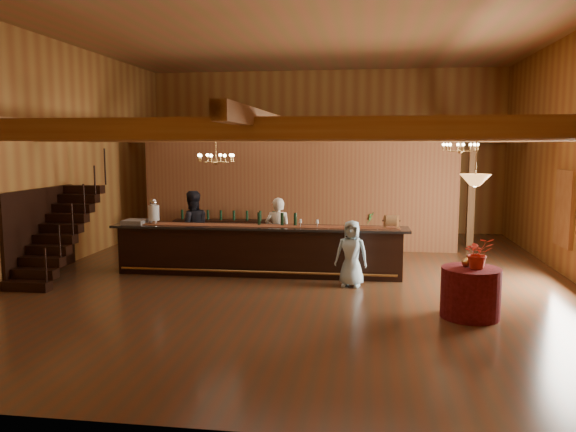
# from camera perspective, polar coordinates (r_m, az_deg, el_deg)

# --- Properties ---
(floor) EXTENTS (14.00, 14.00, 0.00)m
(floor) POSITION_cam_1_polar(r_m,az_deg,el_deg) (12.87, 1.25, -6.20)
(floor) COLOR #522D19
(floor) RESTS_ON ground
(ceiling) EXTENTS (14.00, 14.00, 0.00)m
(ceiling) POSITION_cam_1_polar(r_m,az_deg,el_deg) (12.76, 1.32, 18.58)
(ceiling) COLOR olive
(ceiling) RESTS_ON wall_back
(wall_back) EXTENTS (12.00, 0.10, 5.50)m
(wall_back) POSITION_cam_1_polar(r_m,az_deg,el_deg) (19.49, 3.72, 6.54)
(wall_back) COLOR olive
(wall_back) RESTS_ON floor
(wall_front) EXTENTS (12.00, 0.10, 5.50)m
(wall_front) POSITION_cam_1_polar(r_m,az_deg,el_deg) (5.63, -7.15, 4.68)
(wall_front) COLOR olive
(wall_front) RESTS_ON floor
(wall_left) EXTENTS (0.10, 14.00, 5.50)m
(wall_left) POSITION_cam_1_polar(r_m,az_deg,el_deg) (14.50, -23.10, 5.72)
(wall_left) COLOR olive
(wall_left) RESTS_ON floor
(beam_grid) EXTENTS (11.90, 13.90, 0.39)m
(beam_grid) POSITION_cam_1_polar(r_m,az_deg,el_deg) (13.02, 1.55, 8.34)
(beam_grid) COLOR #9E7341
(beam_grid) RESTS_ON wall_left
(support_posts) EXTENTS (9.20, 10.20, 3.20)m
(support_posts) POSITION_cam_1_polar(r_m,az_deg,el_deg) (12.10, 0.99, 0.64)
(support_posts) COLOR #9E7341
(support_posts) RESTS_ON floor
(partition_wall) EXTENTS (9.00, 0.18, 3.10)m
(partition_wall) POSITION_cam_1_polar(r_m,az_deg,el_deg) (16.12, 0.97, 2.12)
(partition_wall) COLOR brown
(partition_wall) RESTS_ON floor
(window_right_back) EXTENTS (0.12, 1.05, 1.75)m
(window_right_back) POSITION_cam_1_polar(r_m,az_deg,el_deg) (14.23, 26.32, 0.68)
(window_right_back) COLOR white
(window_right_back) RESTS_ON wall_right
(staircase) EXTENTS (1.00, 2.80, 2.00)m
(staircase) POSITION_cam_1_polar(r_m,az_deg,el_deg) (13.73, -22.36, -1.64)
(staircase) COLOR black
(staircase) RESTS_ON floor
(backroom_boxes) EXTENTS (4.10, 0.60, 1.10)m
(backroom_boxes) POSITION_cam_1_polar(r_m,az_deg,el_deg) (18.18, 2.38, -0.53)
(backroom_boxes) COLOR black
(backroom_boxes) RESTS_ON floor
(tasting_bar) EXTENTS (6.84, 0.97, 1.15)m
(tasting_bar) POSITION_cam_1_polar(r_m,az_deg,el_deg) (13.00, -2.98, -3.46)
(tasting_bar) COLOR black
(tasting_bar) RESTS_ON floor
(beverage_dispenser) EXTENTS (0.26, 0.26, 0.60)m
(beverage_dispenser) POSITION_cam_1_polar(r_m,az_deg,el_deg) (13.60, -13.49, 0.44)
(beverage_dispenser) COLOR silver
(beverage_dispenser) RESTS_ON tasting_bar
(glass_rack_tray) EXTENTS (0.50, 0.50, 0.10)m
(glass_rack_tray) POSITION_cam_1_polar(r_m,az_deg,el_deg) (13.68, -15.30, -0.58)
(glass_rack_tray) COLOR gray
(glass_rack_tray) RESTS_ON tasting_bar
(raffle_drum) EXTENTS (0.34, 0.24, 0.30)m
(raffle_drum) POSITION_cam_1_polar(r_m,az_deg,el_deg) (12.64, 10.45, -0.49)
(raffle_drum) COLOR olive
(raffle_drum) RESTS_ON tasting_bar
(bar_bottle_0) EXTENTS (0.07, 0.07, 0.30)m
(bar_bottle_0) POSITION_cam_1_polar(r_m,az_deg,el_deg) (13.01, -2.96, -0.28)
(bar_bottle_0) COLOR black
(bar_bottle_0) RESTS_ON tasting_bar
(bar_bottle_1) EXTENTS (0.07, 0.07, 0.30)m
(bar_bottle_1) POSITION_cam_1_polar(r_m,az_deg,el_deg) (12.93, -0.60, -0.32)
(bar_bottle_1) COLOR black
(bar_bottle_1) RESTS_ON tasting_bar
(bar_bottle_2) EXTENTS (0.07, 0.07, 0.30)m
(bar_bottle_2) POSITION_cam_1_polar(r_m,az_deg,el_deg) (12.89, 0.74, -0.34)
(bar_bottle_2) COLOR black
(bar_bottle_2) RESTS_ON tasting_bar
(backbar_shelf) EXTENTS (3.09, 0.67, 0.86)m
(backbar_shelf) POSITION_cam_1_polar(r_m,az_deg,el_deg) (16.12, -6.15, -1.92)
(backbar_shelf) COLOR black
(backbar_shelf) RESTS_ON floor
(round_table) EXTENTS (1.01, 1.01, 0.88)m
(round_table) POSITION_cam_1_polar(r_m,az_deg,el_deg) (10.34, 18.04, -7.42)
(round_table) COLOR maroon
(round_table) RESTS_ON floor
(chandelier_left) EXTENTS (0.80, 0.80, 0.65)m
(chandelier_left) POSITION_cam_1_polar(r_m,az_deg,el_deg) (12.47, -7.34, 5.89)
(chandelier_left) COLOR #A87F43
(chandelier_left) RESTS_ON beam_grid
(chandelier_right) EXTENTS (0.80, 0.80, 0.41)m
(chandelier_right) POSITION_cam_1_polar(r_m,az_deg,el_deg) (13.61, 17.11, 6.71)
(chandelier_right) COLOR #A87F43
(chandelier_right) RESTS_ON beam_grid
(pendant_lamp) EXTENTS (0.52, 0.52, 0.90)m
(pendant_lamp) POSITION_cam_1_polar(r_m,az_deg,el_deg) (10.04, 18.49, 3.50)
(pendant_lamp) COLOR #A87F43
(pendant_lamp) RESTS_ON beam_grid
(bartender) EXTENTS (0.64, 0.42, 1.74)m
(bartender) POSITION_cam_1_polar(r_m,az_deg,el_deg) (13.55, -1.02, -1.76)
(bartender) COLOR white
(bartender) RESTS_ON floor
(staff_second) EXTENTS (1.13, 1.05, 1.87)m
(staff_second) POSITION_cam_1_polar(r_m,az_deg,el_deg) (14.09, -9.71, -1.25)
(staff_second) COLOR black
(staff_second) RESTS_ON floor
(guest) EXTENTS (0.76, 0.56, 1.41)m
(guest) POSITION_cam_1_polar(r_m,az_deg,el_deg) (11.97, 6.45, -3.81)
(guest) COLOR #A4CBDE
(guest) RESTS_ON floor
(floor_plant) EXTENTS (0.72, 0.64, 1.12)m
(floor_plant) POSITION_cam_1_polar(r_m,az_deg,el_deg) (16.22, 8.29, -1.44)
(floor_plant) COLOR #285F21
(floor_plant) RESTS_ON floor
(table_flowers) EXTENTS (0.56, 0.51, 0.54)m
(table_flowers) POSITION_cam_1_polar(r_m,az_deg,el_deg) (10.18, 18.76, -3.57)
(table_flowers) COLOR #B62D1D
(table_flowers) RESTS_ON round_table
(table_vase) EXTENTS (0.17, 0.17, 0.31)m
(table_vase) POSITION_cam_1_polar(r_m,az_deg,el_deg) (10.31, 17.74, -4.05)
(table_vase) COLOR #A87F43
(table_vase) RESTS_ON round_table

